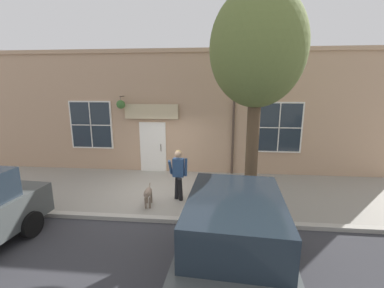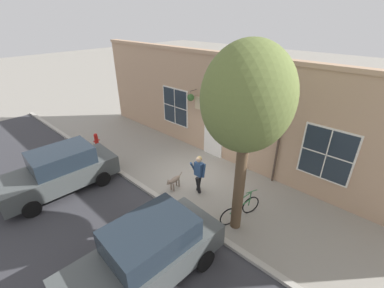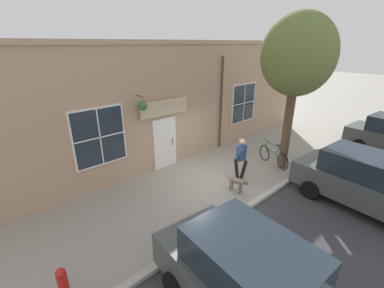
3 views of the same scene
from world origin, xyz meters
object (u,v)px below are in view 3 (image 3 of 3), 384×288
object	(u,v)px
pedestrian_walking	(241,155)
parked_car_nearest_curb	(255,287)
street_tree_by_curb	(296,58)
leaning_bicycle	(273,156)
fire_hydrant	(63,283)
dog_on_leash	(238,182)
parked_car_mid_block	(367,182)

from	to	relation	value
pedestrian_walking	parked_car_nearest_curb	size ratio (longest dim) A/B	0.37
street_tree_by_curb	parked_car_nearest_curb	world-z (taller)	street_tree_by_curb
pedestrian_walking	leaning_bicycle	distance (m)	2.14
parked_car_nearest_curb	fire_hydrant	size ratio (longest dim) A/B	5.73
pedestrian_walking	dog_on_leash	size ratio (longest dim) A/B	1.62
parked_car_nearest_curb	leaning_bicycle	bearing A→B (deg)	118.76
pedestrian_walking	fire_hydrant	world-z (taller)	pedestrian_walking
pedestrian_walking	parked_car_mid_block	world-z (taller)	parked_car_mid_block
street_tree_by_curb	leaning_bicycle	distance (m)	4.01
street_tree_by_curb	parked_car_mid_block	world-z (taller)	street_tree_by_curb
leaning_bicycle	parked_car_mid_block	world-z (taller)	parked_car_mid_block
dog_on_leash	fire_hydrant	distance (m)	5.78
street_tree_by_curb	fire_hydrant	xyz separation A→B (m)	(0.27, -8.78, -3.98)
pedestrian_walking	street_tree_by_curb	bearing A→B (deg)	77.23
pedestrian_walking	dog_on_leash	xyz separation A→B (m)	(0.55, -0.84, -0.56)
street_tree_by_curb	leaning_bicycle	size ratio (longest dim) A/B	3.55
fire_hydrant	parked_car_nearest_curb	bearing A→B (deg)	40.88
pedestrian_walking	fire_hydrant	xyz separation A→B (m)	(0.76, -6.62, -0.58)
leaning_bicycle	parked_car_nearest_curb	size ratio (longest dim) A/B	0.38
pedestrian_walking	leaning_bicycle	size ratio (longest dim) A/B	0.97
parked_car_nearest_curb	parked_car_mid_block	xyz separation A→B (m)	(0.15, 5.65, 0.00)
dog_on_leash	fire_hydrant	bearing A→B (deg)	-87.96
parked_car_mid_block	parked_car_nearest_curb	bearing A→B (deg)	-91.53
dog_on_leash	leaning_bicycle	distance (m)	2.93
dog_on_leash	parked_car_nearest_curb	xyz separation A→B (m)	(3.02, -3.33, 0.47)
pedestrian_walking	parked_car_nearest_curb	world-z (taller)	parked_car_nearest_curb
dog_on_leash	parked_car_nearest_curb	bearing A→B (deg)	-47.77
parked_car_mid_block	pedestrian_walking	bearing A→B (deg)	-158.44
parked_car_nearest_curb	dog_on_leash	bearing A→B (deg)	132.23
pedestrian_walking	parked_car_nearest_curb	xyz separation A→B (m)	(3.58, -4.18, -0.09)
pedestrian_walking	street_tree_by_curb	distance (m)	4.06
parked_car_mid_block	dog_on_leash	bearing A→B (deg)	-143.87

